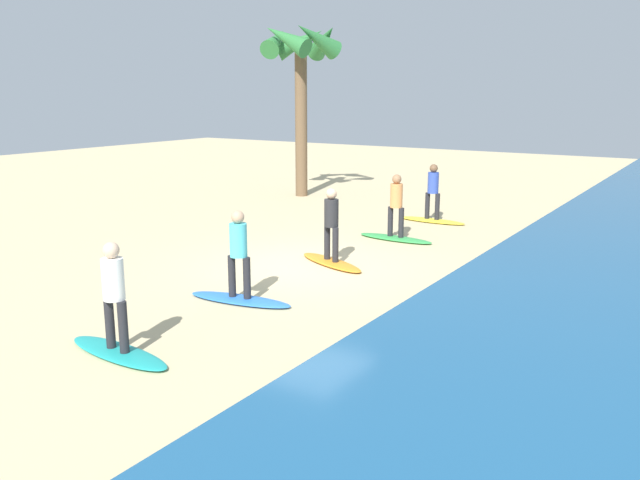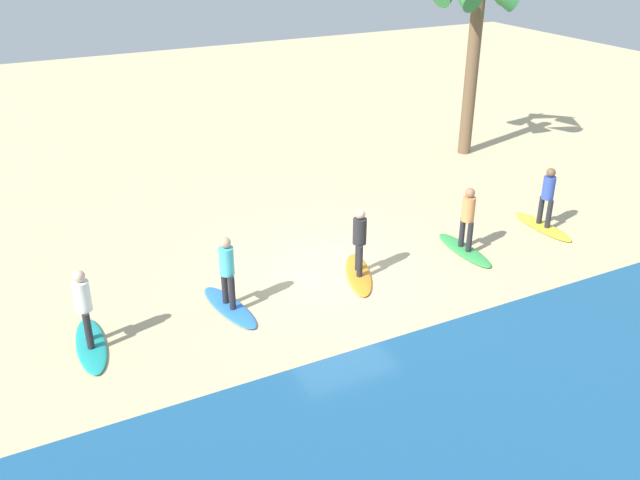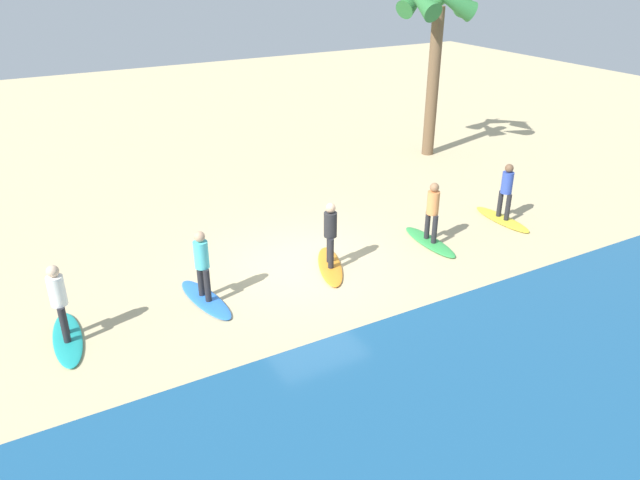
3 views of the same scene
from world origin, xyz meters
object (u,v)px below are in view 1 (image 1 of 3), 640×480
at_px(surfboard_yellow, 432,220).
at_px(surfer_teal, 114,289).
at_px(surfer_green, 396,201).
at_px(surfer_orange, 331,219).
at_px(surfboard_orange, 331,262).
at_px(surfer_yellow, 433,188).
at_px(surfboard_teal, 118,353).
at_px(surfer_blue, 239,248).
at_px(surfboard_green, 395,238).
at_px(surfboard_blue, 240,300).
at_px(palm_tree, 301,56).

xyz_separation_m(surfboard_yellow, surfer_teal, (12.02, 0.14, 0.99)).
distance_m(surfer_green, surfer_teal, 9.23).
bearing_deg(surfer_orange, surfboard_orange, 45.00).
bearing_deg(surfer_yellow, surfboard_teal, 0.67).
height_order(surfboard_yellow, surfer_orange, surfer_orange).
bearing_deg(surfboard_teal, surfer_blue, 96.41).
height_order(surfboard_green, surfer_green, surfer_green).
height_order(surfer_green, surfboard_teal, surfer_green).
distance_m(surfboard_blue, surfer_teal, 3.12).
relative_size(surfer_yellow, surfboard_green, 0.78).
bearing_deg(surfboard_teal, surfboard_orange, 95.37).
bearing_deg(surfboard_teal, surfer_yellow, 95.15).
distance_m(surfer_orange, surfer_blue, 3.24).
xyz_separation_m(surfboard_yellow, surfer_yellow, (-0.00, 0.00, 0.99)).
relative_size(surfboard_blue, surfer_blue, 1.28).
relative_size(surfer_green, surfboard_teal, 0.78).
xyz_separation_m(surfboard_green, surfer_teal, (9.23, -0.02, 0.99)).
bearing_deg(surfer_teal, surfboard_orange, -179.11).
relative_size(surfer_green, surfer_teal, 1.00).
xyz_separation_m(surfboard_orange, surfboard_teal, (6.19, 0.10, 0.00)).
relative_size(surfer_yellow, surfer_teal, 1.00).
xyz_separation_m(surfer_teal, palm_tree, (-14.13, -6.27, 4.02)).
height_order(surfer_yellow, surfboard_green, surfer_yellow).
xyz_separation_m(surfboard_blue, surfer_teal, (2.96, 0.10, 0.99)).
bearing_deg(surfboard_green, surfer_blue, -88.59).
distance_m(surfer_blue, surfboard_teal, 3.12).
height_order(surfer_green, surfer_blue, same).
bearing_deg(surfboard_blue, surfer_orange, 81.55).
relative_size(surfboard_yellow, surfer_blue, 1.28).
distance_m(surfer_yellow, surfer_teal, 12.02).
height_order(surfer_green, surfer_teal, same).
distance_m(surfboard_green, palm_tree, 9.41).
bearing_deg(surfer_blue, surfboard_teal, 1.93).
relative_size(surfer_yellow, palm_tree, 0.26).
xyz_separation_m(surfboard_yellow, surfboard_orange, (5.83, 0.04, 0.00)).
height_order(surfboard_orange, surfer_blue, surfer_blue).
bearing_deg(surfer_orange, surfer_yellow, -179.56).
height_order(surfboard_green, surfer_orange, surfer_orange).
bearing_deg(surfer_blue, surfer_yellow, -179.74).
relative_size(surfer_green, surfer_orange, 1.00).
bearing_deg(surfboard_orange, surfer_green, 110.86).
bearing_deg(surfer_green, surfboard_yellow, -176.68).
distance_m(surfboard_yellow, surfer_yellow, 0.99).
bearing_deg(surfboard_orange, palm_tree, 150.98).
bearing_deg(surfboard_teal, palm_tree, 118.42).
xyz_separation_m(surfer_green, palm_tree, (-4.90, -6.29, 4.02)).
distance_m(surfer_orange, surfboard_teal, 6.27).
xyz_separation_m(surfboard_orange, palm_tree, (-7.93, -6.18, 5.01)).
distance_m(surfer_yellow, surfboard_blue, 9.12).
xyz_separation_m(surfboard_blue, surfer_blue, (0.00, -0.00, 0.99)).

